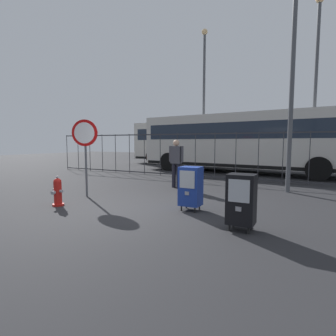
{
  "coord_description": "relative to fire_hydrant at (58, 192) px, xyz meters",
  "views": [
    {
      "loc": [
        3.64,
        -5.06,
        1.58
      ],
      "look_at": [
        0.3,
        1.2,
        0.9
      ],
      "focal_mm": 28.67,
      "sensor_mm": 36.0,
      "label": 1
    }
  ],
  "objects": [
    {
      "name": "traffic_cone",
      "position": [
        2.1,
        3.39,
        -0.09
      ],
      "size": [
        0.36,
        0.36,
        0.53
      ],
      "color": "black",
      "rests_on": "ground_plane"
    },
    {
      "name": "fire_hydrant",
      "position": [
        0.0,
        0.0,
        0.0
      ],
      "size": [
        0.33,
        0.32,
        0.75
      ],
      "color": "red",
      "rests_on": "ground_plane"
    },
    {
      "name": "street_light_near_left",
      "position": [
        4.92,
        4.72,
        3.71
      ],
      "size": [
        0.32,
        0.32,
        7.01
      ],
      "color": "#4C4F54",
      "rests_on": "ground_plane"
    },
    {
      "name": "fence_barrier",
      "position": [
        1.89,
        6.57,
        0.67
      ],
      "size": [
        18.03,
        0.04,
        2.0
      ],
      "color": "#2D2D33",
      "rests_on": "ground_plane"
    },
    {
      "name": "bus_near",
      "position": [
        2.3,
        9.57,
        1.36
      ],
      "size": [
        10.7,
        3.62,
        3.0
      ],
      "rotation": [
        0.0,
        0.0,
        -0.1
      ],
      "color": "beige",
      "rests_on": "ground_plane"
    },
    {
      "name": "stop_sign",
      "position": [
        -0.2,
        1.17,
        1.25
      ],
      "size": [
        0.71,
        0.31,
        2.23
      ],
      "color": "#4C4F54",
      "rests_on": "ground_plane"
    },
    {
      "name": "street_light_far_left",
      "position": [
        0.22,
        9.61,
        4.03
      ],
      "size": [
        0.32,
        0.32,
        7.63
      ],
      "color": "#4C4F54",
      "rests_on": "ground_plane"
    },
    {
      "name": "bus_far",
      "position": [
        -1.03,
        13.51,
        1.36
      ],
      "size": [
        10.55,
        2.96,
        3.0
      ],
      "rotation": [
        0.0,
        0.0,
        0.02
      ],
      "color": "beige",
      "rests_on": "ground_plane"
    },
    {
      "name": "street_light_near_right",
      "position": [
        5.57,
        8.74,
        4.04
      ],
      "size": [
        0.32,
        0.32,
        7.64
      ],
      "color": "#4C4F54",
      "rests_on": "ground_plane"
    },
    {
      "name": "newspaper_box_primary",
      "position": [
        3.1,
        1.15,
        0.22
      ],
      "size": [
        0.48,
        0.42,
        1.02
      ],
      "color": "black",
      "rests_on": "ground_plane"
    },
    {
      "name": "newspaper_box_secondary",
      "position": [
        4.47,
        0.26,
        0.22
      ],
      "size": [
        0.48,
        0.42,
        1.02
      ],
      "color": "black",
      "rests_on": "ground_plane"
    },
    {
      "name": "pedestrian",
      "position": [
        1.4,
        3.82,
        0.6
      ],
      "size": [
        0.55,
        0.22,
        1.67
      ],
      "color": "black",
      "rests_on": "ground_plane"
    },
    {
      "name": "ground_plane",
      "position": [
        1.89,
        0.55,
        -0.35
      ],
      "size": [
        60.0,
        60.0,
        0.0
      ],
      "primitive_type": "plane",
      "color": "#262628"
    }
  ]
}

